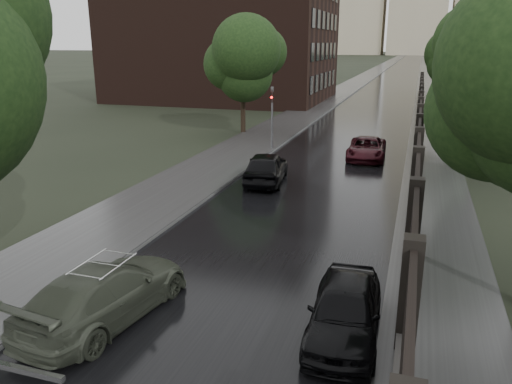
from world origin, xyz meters
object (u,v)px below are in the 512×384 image
(car_right_near, at_px, (345,310))
(car_right_far, at_px, (367,149))
(tree_right_c, at_px, (461,64))
(hatchback_left, at_px, (266,167))
(tree_right_b, at_px, (487,78))
(volga_sedan, at_px, (105,292))
(tree_left_far, at_px, (243,62))
(traffic_light, at_px, (272,112))

(car_right_near, height_order, car_right_far, car_right_near)
(tree_right_c, height_order, hatchback_left, tree_right_c)
(tree_right_b, relative_size, volga_sedan, 1.41)
(tree_right_b, relative_size, tree_right_c, 1.00)
(tree_left_far, height_order, volga_sedan, tree_left_far)
(tree_right_b, distance_m, volga_sedan, 20.96)
(tree_right_b, height_order, volga_sedan, tree_right_b)
(volga_sedan, height_order, car_right_near, volga_sedan)
(traffic_light, bearing_deg, hatchback_left, -75.93)
(tree_right_c, relative_size, hatchback_left, 1.56)
(tree_right_c, distance_m, hatchback_left, 25.00)
(tree_right_b, distance_m, car_right_near, 17.94)
(car_right_far, bearing_deg, tree_left_far, 147.07)
(tree_right_c, bearing_deg, car_right_near, -97.00)
(tree_right_c, bearing_deg, traffic_light, -128.18)
(traffic_light, distance_m, car_right_far, 6.37)
(tree_right_c, xyz_separation_m, volga_sedan, (-10.01, -35.93, -4.23))
(tree_left_far, distance_m, car_right_near, 27.68)
(car_right_near, bearing_deg, tree_right_c, 80.58)
(tree_right_c, bearing_deg, volga_sedan, -105.56)
(tree_right_c, distance_m, volga_sedan, 37.54)
(hatchback_left, height_order, car_right_far, hatchback_left)
(tree_right_b, xyz_separation_m, tree_right_c, (0.00, 18.00, 0.00))
(tree_left_far, bearing_deg, volga_sedan, -78.04)
(traffic_light, bearing_deg, car_right_near, -69.29)
(tree_left_far, relative_size, car_right_far, 1.61)
(tree_right_b, height_order, car_right_far, tree_right_b)
(volga_sedan, bearing_deg, tree_left_far, -70.61)
(hatchback_left, xyz_separation_m, car_right_far, (4.17, 6.72, -0.13))
(tree_left_far, bearing_deg, hatchback_left, -66.00)
(hatchback_left, height_order, car_right_near, hatchback_left)
(car_right_far, bearing_deg, hatchback_left, -123.81)
(hatchback_left, bearing_deg, volga_sedan, 81.59)
(volga_sedan, height_order, car_right_far, volga_sedan)
(tree_left_far, relative_size, tree_right_c, 1.05)
(volga_sedan, distance_m, car_right_far, 20.53)
(tree_left_far, relative_size, car_right_near, 1.86)
(tree_left_far, height_order, tree_right_c, tree_left_far)
(tree_left_far, xyz_separation_m, car_right_near, (11.22, -24.89, -4.56))
(tree_right_c, bearing_deg, tree_right_b, -90.00)
(hatchback_left, bearing_deg, tree_right_c, -121.66)
(tree_right_b, relative_size, hatchback_left, 1.56)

